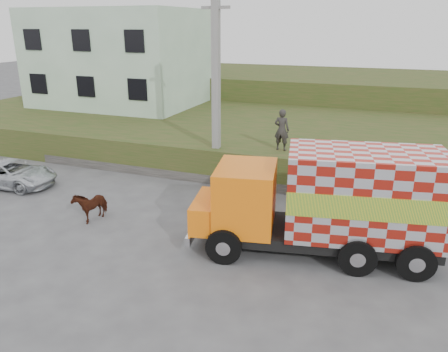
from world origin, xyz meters
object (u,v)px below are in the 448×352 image
at_px(suv, 10,173).
at_px(cow, 91,205).
at_px(cargo_truck, 329,202).
at_px(pedestrian, 282,130).
at_px(utility_pole, 216,88).

bearing_deg(suv, cow, -112.51).
bearing_deg(cargo_truck, suv, 164.42).
relative_size(suv, pedestrian, 2.27).
bearing_deg(pedestrian, suv, 24.70).
bearing_deg(utility_pole, cargo_truck, -41.67).
distance_m(cargo_truck, suv, 13.59).
height_order(utility_pole, suv, utility_pole).
bearing_deg(utility_pole, cow, -116.29).
xyz_separation_m(utility_pole, cow, (-2.66, -5.38, -3.53)).
height_order(cargo_truck, pedestrian, pedestrian).
xyz_separation_m(cargo_truck, cow, (-8.15, -0.49, -1.12)).
xyz_separation_m(utility_pole, suv, (-8.00, -3.79, -3.52)).
distance_m(cargo_truck, pedestrian, 6.22).
bearing_deg(utility_pole, pedestrian, 13.02).
bearing_deg(cargo_truck, pedestrian, 105.82).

